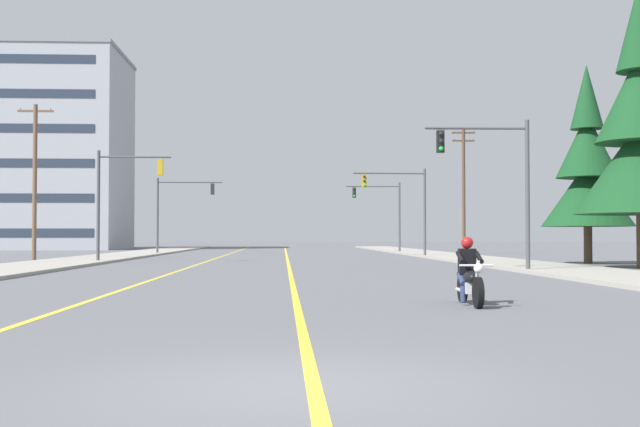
# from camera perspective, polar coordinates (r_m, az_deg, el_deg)

# --- Properties ---
(ground_plane) EXTENTS (400.00, 400.00, 0.00)m
(ground_plane) POSITION_cam_1_polar(r_m,az_deg,el_deg) (7.88, -2.19, -12.41)
(ground_plane) COLOR #5B5B60
(lane_stripe_center) EXTENTS (0.16, 100.00, 0.01)m
(lane_stripe_center) POSITION_cam_1_polar(r_m,az_deg,el_deg) (52.76, -2.39, -3.24)
(lane_stripe_center) COLOR yellow
(lane_stripe_center) RESTS_ON ground
(lane_stripe_left) EXTENTS (0.16, 100.00, 0.01)m
(lane_stripe_left) POSITION_cam_1_polar(r_m,az_deg,el_deg) (52.94, -7.47, -3.22)
(lane_stripe_left) COLOR yellow
(lane_stripe_left) RESTS_ON ground
(sidewalk_kerb_right) EXTENTS (4.40, 110.00, 0.14)m
(sidewalk_kerb_right) POSITION_cam_1_polar(r_m,az_deg,el_deg) (49.17, 11.07, -3.25)
(sidewalk_kerb_right) COLOR #9E998E
(sidewalk_kerb_right) RESTS_ON ground
(sidewalk_kerb_left) EXTENTS (4.40, 110.00, 0.14)m
(sidewalk_kerb_left) POSITION_cam_1_polar(r_m,az_deg,el_deg) (49.14, -16.34, -3.21)
(sidewalk_kerb_left) COLOR #9E998E
(sidewalk_kerb_left) RESTS_ON ground
(motorcycle_with_rider) EXTENTS (0.70, 2.19, 1.46)m
(motorcycle_with_rider) POSITION_cam_1_polar(r_m,az_deg,el_deg) (17.20, 10.73, -4.57)
(motorcycle_with_rider) COLOR black
(motorcycle_with_rider) RESTS_ON ground
(traffic_signal_near_right) EXTENTS (4.26, 0.37, 6.20)m
(traffic_signal_near_right) POSITION_cam_1_polar(r_m,az_deg,el_deg) (32.82, 12.76, 2.92)
(traffic_signal_near_right) COLOR #47474C
(traffic_signal_near_right) RESTS_ON ground
(traffic_signal_near_left) EXTENTS (4.05, 0.37, 6.20)m
(traffic_signal_near_left) POSITION_cam_1_polar(r_m,az_deg,el_deg) (44.94, -14.31, 1.69)
(traffic_signal_near_left) COLOR #47474C
(traffic_signal_near_left) RESTS_ON ground
(traffic_signal_mid_right) EXTENTS (5.11, 0.48, 6.20)m
(traffic_signal_mid_right) POSITION_cam_1_polar(r_m,az_deg,el_deg) (55.34, 6.09, 1.10)
(traffic_signal_mid_right) COLOR #47474C
(traffic_signal_mid_right) RESTS_ON ground
(traffic_signal_mid_left) EXTENTS (5.30, 0.37, 6.20)m
(traffic_signal_mid_left) POSITION_cam_1_polar(r_m,az_deg,el_deg) (65.07, -10.32, 0.72)
(traffic_signal_mid_left) COLOR #47474C
(traffic_signal_mid_left) RESTS_ON ground
(traffic_signal_far_right) EXTENTS (4.79, 0.37, 6.20)m
(traffic_signal_far_right) POSITION_cam_1_polar(r_m,az_deg,el_deg) (69.68, 4.65, 0.52)
(traffic_signal_far_right) COLOR #47474C
(traffic_signal_far_right) RESTS_ON ground
(utility_pole_left_near) EXTENTS (2.14, 0.26, 9.46)m
(utility_pole_left_near) POSITION_cam_1_polar(r_m,az_deg,el_deg) (50.78, -19.91, 2.37)
(utility_pole_left_near) COLOR brown
(utility_pole_left_near) RESTS_ON ground
(utility_pole_right_far) EXTENTS (1.89, 0.26, 10.22)m
(utility_pole_right_far) POSITION_cam_1_polar(r_m,az_deg,el_deg) (64.64, 10.34, 1.91)
(utility_pole_right_far) COLOR #4C3828
(utility_pole_right_far) RESTS_ON ground
(conifer_tree_right_verge_far) EXTENTS (4.86, 4.86, 10.69)m
(conifer_tree_right_verge_far) POSITION_cam_1_polar(r_m,az_deg,el_deg) (44.61, 18.75, 2.85)
(conifer_tree_right_verge_far) COLOR #4C3828
(conifer_tree_right_verge_far) RESTS_ON ground
(apartment_building_far_left_block) EXTENTS (18.62, 14.53, 22.08)m
(apartment_building_far_left_block) POSITION_cam_1_polar(r_m,az_deg,el_deg) (94.20, -19.55, 4.29)
(apartment_building_far_left_block) COLOR #999EA8
(apartment_building_far_left_block) RESTS_ON ground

